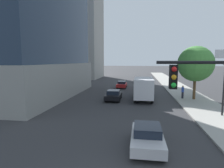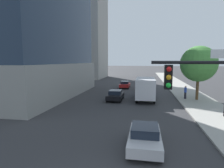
% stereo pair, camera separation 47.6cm
% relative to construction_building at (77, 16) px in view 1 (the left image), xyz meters
% --- Properties ---
extents(sidewalk, '(4.83, 120.00, 0.15)m').
position_rel_construction_building_xyz_m(sidewalk, '(26.23, -31.81, -18.76)').
color(sidewalk, '#9E9B93').
rests_on(sidewalk, ground).
extents(construction_building, '(14.42, 14.60, 41.80)m').
position_rel_construction_building_xyz_m(construction_building, '(0.00, 0.00, 0.00)').
color(construction_building, '#9E9B93').
rests_on(construction_building, ground).
extents(traffic_light_pole, '(4.61, 0.48, 5.59)m').
position_rel_construction_building_xyz_m(traffic_light_pole, '(22.55, -48.66, -14.87)').
color(traffic_light_pole, black).
rests_on(traffic_light_pole, sidewalk).
extents(street_lamp, '(0.44, 0.44, 5.09)m').
position_rel_construction_building_xyz_m(street_lamp, '(26.79, -38.35, -15.29)').
color(street_lamp, black).
rests_on(street_lamp, sidewalk).
extents(street_tree, '(4.68, 4.68, 7.09)m').
position_rel_construction_building_xyz_m(street_tree, '(26.30, -30.63, -13.95)').
color(street_tree, brown).
rests_on(street_tree, sidewalk).
extents(car_silver, '(1.90, 4.13, 1.40)m').
position_rel_construction_building_xyz_m(car_silver, '(19.51, -45.92, -18.13)').
color(car_silver, '#B7B7BC').
rests_on(car_silver, ground).
extents(car_red, '(1.80, 4.24, 1.34)m').
position_rel_construction_building_xyz_m(car_red, '(15.55, -20.36, -18.15)').
color(car_red, red).
rests_on(car_red, ground).
extents(car_black, '(1.93, 4.13, 1.37)m').
position_rel_construction_building_xyz_m(car_black, '(15.55, -32.19, -18.15)').
color(car_black, black).
rests_on(car_black, ground).
extents(car_white, '(1.85, 4.74, 1.29)m').
position_rel_construction_building_xyz_m(car_white, '(19.51, -23.23, -18.18)').
color(car_white, silver).
rests_on(car_white, ground).
extents(box_truck, '(2.42, 7.50, 3.02)m').
position_rel_construction_building_xyz_m(box_truck, '(19.51, -31.22, -17.14)').
color(box_truck, '#1E4799').
rests_on(box_truck, ground).
extents(pedestrian_blue_shirt, '(0.34, 0.34, 1.77)m').
position_rel_construction_building_xyz_m(pedestrian_blue_shirt, '(24.89, -30.30, -17.78)').
color(pedestrian_blue_shirt, black).
rests_on(pedestrian_blue_shirt, sidewalk).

